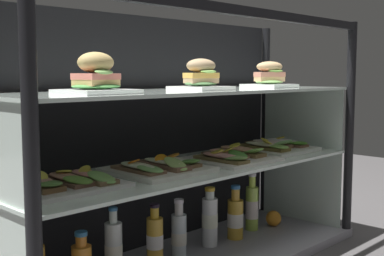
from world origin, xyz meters
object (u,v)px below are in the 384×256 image
Objects in this scene: plated_roll_sandwich_mid_right at (201,78)px; juice_bottle_back_center at (114,249)px; open_sandwich_tray_near_left_corner at (231,156)px; juice_bottle_front_middle at (235,217)px; juice_bottle_front_right_end at (179,233)px; open_sandwich_tray_right_of_center at (274,146)px; orange_fruit_beside_bottles at (274,218)px; juice_bottle_front_fourth at (155,240)px; open_sandwich_tray_far_left at (160,167)px; plated_roll_sandwich_near_right_corner at (96,78)px; juice_bottle_back_left at (252,207)px; open_sandwich_tray_mid_left at (65,182)px; plated_roll_sandwich_center at (269,78)px; juice_bottle_back_right at (210,220)px.

plated_roll_sandwich_mid_right is 0.67m from juice_bottle_back_center.
open_sandwich_tray_near_left_corner is 0.32m from juice_bottle_front_middle.
juice_bottle_front_right_end is at bearing 175.81° from juice_bottle_front_middle.
open_sandwich_tray_right_of_center reaches higher than orange_fruit_beside_bottles.
orange_fruit_beside_bottles is (0.71, -0.02, -0.06)m from juice_bottle_front_fourth.
open_sandwich_tray_far_left is 1.35× the size of juice_bottle_front_fourth.
juice_bottle_front_fourth is 0.71m from orange_fruit_beside_bottles.
juice_bottle_back_left is at bearing 7.67° from plated_roll_sandwich_near_right_corner.
open_sandwich_tray_far_left reaches higher than juice_bottle_front_right_end.
plated_roll_sandwich_near_right_corner is at bearing -176.60° from open_sandwich_tray_right_of_center.
open_sandwich_tray_far_left reaches higher than orange_fruit_beside_bottles.
open_sandwich_tray_near_left_corner is 1.36× the size of juice_bottle_front_middle.
open_sandwich_tray_mid_left is 1.41× the size of juice_bottle_front_right_end.
open_sandwich_tray_far_left is at bearing 179.25° from plated_roll_sandwich_center.
open_sandwich_tray_right_of_center is 0.60m from juice_bottle_front_right_end.
plated_roll_sandwich_center is 0.31m from open_sandwich_tray_right_of_center.
plated_roll_sandwich_mid_right is 0.57× the size of open_sandwich_tray_mid_left.
plated_roll_sandwich_mid_right reaches higher than open_sandwich_tray_mid_left.
plated_roll_sandwich_center is at bearing -13.61° from juice_bottle_back_right.
juice_bottle_front_fourth is at bearing -10.84° from juice_bottle_back_center.
plated_roll_sandwich_near_right_corner is 0.97m from juice_bottle_front_middle.
plated_roll_sandwich_mid_right is 0.66m from juice_bottle_front_middle.
juice_bottle_back_right reaches higher than orange_fruit_beside_bottles.
juice_bottle_front_right_end is (-0.19, 0.10, -0.29)m from open_sandwich_tray_near_left_corner.
plated_roll_sandwich_center is 2.55× the size of orange_fruit_beside_bottles.
juice_bottle_front_right_end is at bearing 95.30° from plated_roll_sandwich_mid_right.
open_sandwich_tray_right_of_center reaches higher than juice_bottle_back_left.
juice_bottle_back_left is at bearing 2.04° from juice_bottle_back_right.
open_sandwich_tray_far_left is 1.21× the size of juice_bottle_back_left.
open_sandwich_tray_right_of_center is 1.41× the size of juice_bottle_front_right_end.
plated_roll_sandwich_near_right_corner is 0.63× the size of open_sandwich_tray_mid_left.
juice_bottle_front_fourth is (0.38, 0.04, -0.28)m from open_sandwich_tray_mid_left.
juice_bottle_front_right_end is at bearing 177.31° from juice_bottle_back_right.
open_sandwich_tray_right_of_center is 4.39× the size of orange_fruit_beside_bottles.
juice_bottle_front_right_end is at bearing 176.50° from orange_fruit_beside_bottles.
juice_bottle_back_center is at bearing 167.22° from open_sandwich_tray_near_left_corner.
juice_bottle_back_center is 0.87m from orange_fruit_beside_bottles.
juice_bottle_back_left is at bearing 3.19° from open_sandwich_tray_mid_left.
juice_bottle_back_center is at bearing 169.16° from juice_bottle_front_fourth.
open_sandwich_tray_far_left reaches higher than juice_bottle_front_middle.
open_sandwich_tray_mid_left is 1.35× the size of juice_bottle_front_fourth.
juice_bottle_back_left is 0.14m from orange_fruit_beside_bottles.
juice_bottle_back_right reaches higher than juice_bottle_front_middle.
juice_bottle_back_center is 0.61m from juice_bottle_front_middle.
open_sandwich_tray_far_left is 0.55m from juice_bottle_front_middle.
open_sandwich_tray_far_left is 0.43m from juice_bottle_back_right.
juice_bottle_front_right_end is (0.45, 0.12, -0.59)m from plated_roll_sandwich_near_right_corner.
juice_bottle_back_left is (0.59, 0.02, 0.01)m from juice_bottle_front_fourth.
plated_roll_sandwich_center is at bearing -6.02° from juice_bottle_front_fourth.
open_sandwich_tray_mid_left is at bearing 176.43° from open_sandwich_tray_near_left_corner.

